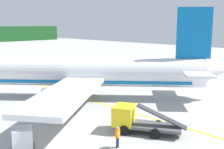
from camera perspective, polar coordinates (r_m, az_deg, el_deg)
The scene contains 5 objects.
airliner_foreground at distance 37.99m, azimuth -8.26°, elevation 0.41°, with size 30.70×33.53×11.90m.
service_truck_fuel at distance 26.14m, azimuth 4.74°, elevation -9.08°, with size 4.86×6.53×2.65m.
cargo_container_near at distance 23.48m, azimuth -17.66°, elevation -12.45°, with size 2.30×2.30×1.99m.
crew_marshaller at distance 22.93m, azimuth 1.13°, elevation -12.22°, with size 0.61×0.33×1.77m.
apron_guide_line at distance 35.69m, azimuth -2.86°, elevation -5.71°, with size 0.30×60.00×0.01m, color yellow.
Camera 1 is at (5.93, -7.54, 9.81)m, focal length 45.07 mm.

